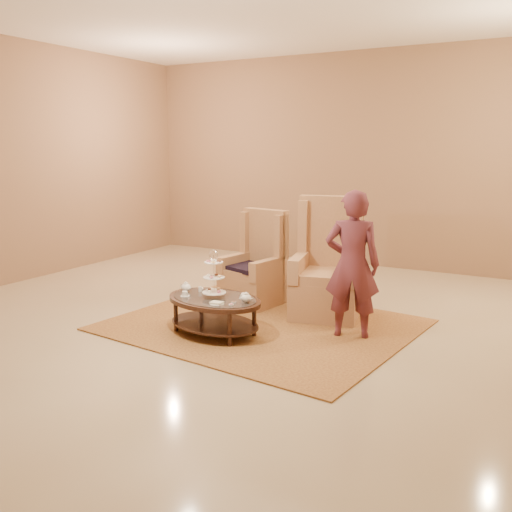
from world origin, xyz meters
The scene contains 8 objects.
ground centered at (0.00, 0.00, 0.00)m, with size 8.00×8.00×0.00m, color #BFAF8E.
ceiling centered at (0.00, 0.00, 0.00)m, with size 8.00×8.00×0.02m, color white.
wall_back centered at (0.00, 4.00, 1.75)m, with size 8.00×0.04×3.50m, color #8F6B4E.
rug centered at (0.17, 0.23, 0.01)m, with size 3.41×2.94×0.02m.
tea_table centered at (-0.13, -0.29, 0.34)m, with size 1.21×0.92×0.93m.
armchair_left centered at (-0.33, 0.99, 0.41)m, with size 0.75×0.77×1.20m.
armchair_right centered at (0.64, 0.98, 0.47)m, with size 0.92×0.94×1.40m.
person centered at (1.16, 0.35, 0.78)m, with size 0.66×0.53×1.56m.
Camera 1 is at (3.10, -5.17, 2.00)m, focal length 40.00 mm.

